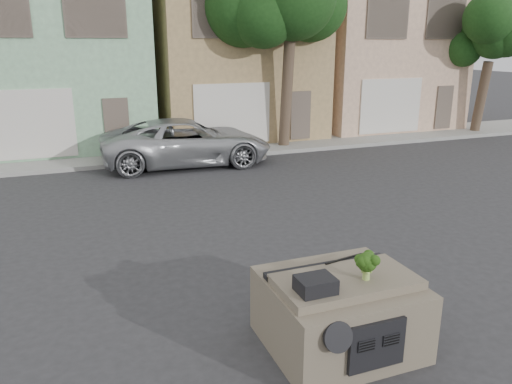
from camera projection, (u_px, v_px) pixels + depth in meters
ground_plane at (260, 262)px, 9.87m from camera, size 120.00×120.00×0.00m
sidewalk at (160, 153)px, 19.23m from camera, size 40.00×3.00×0.15m
townhouse_mint at (52, 53)px, 20.53m from camera, size 7.20×8.20×7.55m
townhouse_tan at (226, 52)px, 23.12m from camera, size 7.20×8.20×7.55m
townhouse_beige at (364, 51)px, 25.71m from camera, size 7.20×8.20×7.55m
silver_pickup at (188, 165)px, 17.75m from camera, size 6.06×3.07×1.64m
tree_near at (288, 41)px, 19.13m from camera, size 4.40×4.00×8.50m
tree_far at (485, 69)px, 22.95m from camera, size 3.20×3.00×6.00m
car_dashboard at (339, 309)px, 7.03m from camera, size 2.00×1.80×1.12m
instrument_hump at (315, 285)px, 6.32m from camera, size 0.48×0.38×0.20m
wiper_arm at (344, 259)px, 7.30m from camera, size 0.69×0.15×0.02m
broccoli at (367, 266)px, 6.63m from camera, size 0.44×0.44×0.39m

